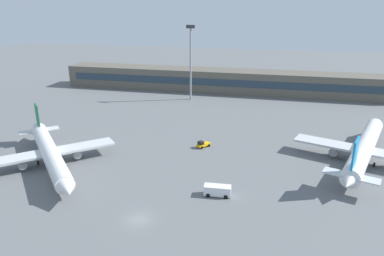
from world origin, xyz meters
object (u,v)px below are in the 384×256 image
Objects in this scene: floodlight_tower_west at (191,58)px; airplane_mid at (365,147)px; service_van_white at (218,190)px; airplane_near at (50,153)px; baggage_tug_yellow at (203,144)px.

airplane_mid is at bearing -40.98° from floodlight_tower_west.
airplane_mid is 39.00m from service_van_white.
airplane_near is 6.33× the size of service_van_white.
airplane_mid is 38.58m from baggage_tug_yellow.
airplane_mid reaches higher than service_van_white.
airplane_near is at bearing -104.80° from floodlight_tower_west.
service_van_white is (38.99, -4.31, -2.10)m from airplane_near.
airplane_near is 68.56m from floodlight_tower_west.
floodlight_tower_west is (-52.62, 45.71, 12.45)m from airplane_mid.
airplane_mid reaches higher than airplane_near.
airplane_near is 1.22× the size of floodlight_tower_west.
service_van_white is at bearing -72.59° from floodlight_tower_west.
airplane_near is 36.74m from baggage_tug_yellow.
baggage_tug_yellow is 0.70× the size of service_van_white.
service_van_white is 74.27m from floodlight_tower_west.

